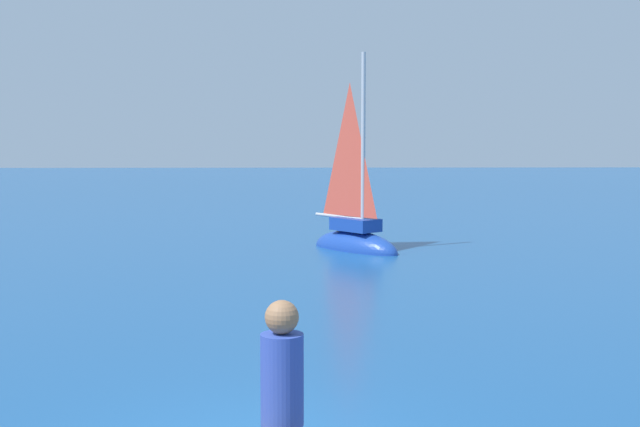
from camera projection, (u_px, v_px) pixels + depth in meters
sailboat_near at (355, 238)px, 25.48m from camera, size 3.13×3.43×6.62m
person_standing at (282, 415)px, 5.34m from camera, size 0.28×0.28×1.62m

